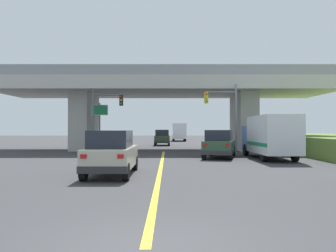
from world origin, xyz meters
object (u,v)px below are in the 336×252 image
(suv_lead, at_px, (112,153))
(sedan_oncoming, at_px, (163,138))
(box_truck, at_px, (270,136))
(traffic_signal_nearside, at_px, (226,110))
(semi_truck_distant, at_px, (180,132))
(traffic_signal_farside, at_px, (103,112))
(suv_crossing, at_px, (220,144))
(highway_sign, at_px, (100,116))

(suv_lead, relative_size, sedan_oncoming, 1.04)
(box_truck, xyz_separation_m, traffic_signal_nearside, (-2.20, 5.20, 2.15))
(semi_truck_distant, bearing_deg, box_truck, -82.12)
(sedan_oncoming, xyz_separation_m, traffic_signal_farside, (-4.96, -14.29, 2.62))
(traffic_signal_farside, bearing_deg, suv_crossing, -28.68)
(traffic_signal_farside, height_order, highway_sign, traffic_signal_farside)
(suv_lead, xyz_separation_m, traffic_signal_farside, (-3.17, 14.62, 2.62))
(suv_lead, xyz_separation_m, sedan_oncoming, (1.79, 28.92, -0.00))
(traffic_signal_farside, xyz_separation_m, highway_sign, (-0.64, 1.66, -0.33))
(suv_lead, bearing_deg, traffic_signal_nearside, 61.57)
(sedan_oncoming, bearing_deg, suv_lead, -93.53)
(suv_lead, height_order, box_truck, box_truck)
(box_truck, xyz_separation_m, sedan_oncoming, (-7.87, 20.35, -0.58))
(suv_crossing, relative_size, sedan_oncoming, 1.11)
(traffic_signal_nearside, bearing_deg, traffic_signal_farside, 175.42)
(highway_sign, bearing_deg, suv_lead, -76.84)
(traffic_signal_farside, distance_m, semi_truck_distant, 32.05)
(suv_lead, bearing_deg, traffic_signal_farside, 102.23)
(suv_crossing, bearing_deg, sedan_oncoming, 117.12)
(suv_crossing, bearing_deg, box_truck, -0.54)
(suv_crossing, bearing_deg, highway_sign, 160.03)
(suv_crossing, height_order, traffic_signal_farside, traffic_signal_farside)
(traffic_signal_nearside, bearing_deg, suv_crossing, -105.34)
(highway_sign, relative_size, semi_truck_distant, 0.67)
(box_truck, bearing_deg, sedan_oncoming, 111.15)
(suv_crossing, xyz_separation_m, traffic_signal_farside, (-9.44, 5.17, 2.61))
(suv_crossing, distance_m, sedan_oncoming, 19.97)
(suv_lead, height_order, traffic_signal_nearside, traffic_signal_nearside)
(suv_crossing, height_order, semi_truck_distant, semi_truck_distant)
(traffic_signal_farside, bearing_deg, traffic_signal_nearside, -4.58)
(sedan_oncoming, relative_size, semi_truck_distant, 0.69)
(box_truck, relative_size, sedan_oncoming, 1.60)
(suv_lead, height_order, semi_truck_distant, semi_truck_distant)
(traffic_signal_nearside, relative_size, highway_sign, 1.32)
(highway_sign, bearing_deg, traffic_signal_nearside, -12.56)
(suv_lead, bearing_deg, semi_truck_distant, 84.34)
(sedan_oncoming, height_order, traffic_signal_nearside, traffic_signal_nearside)
(suv_crossing, xyz_separation_m, semi_truck_distant, (-1.75, 36.21, 0.61))
(suv_lead, distance_m, traffic_signal_nearside, 15.90)
(sedan_oncoming, bearing_deg, traffic_signal_farside, -109.12)
(suv_lead, distance_m, traffic_signal_farside, 15.19)
(highway_sign, bearing_deg, traffic_signal_farside, -68.97)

